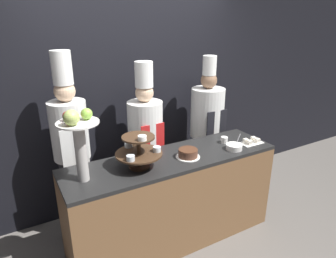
{
  "coord_description": "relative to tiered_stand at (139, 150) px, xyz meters",
  "views": [
    {
      "loc": [
        -1.3,
        -1.9,
        2.16
      ],
      "look_at": [
        0.0,
        0.39,
        1.18
      ],
      "focal_mm": 32.0,
      "sensor_mm": 36.0,
      "label": 1
    }
  ],
  "objects": [
    {
      "name": "serving_bowl_near",
      "position": [
        0.98,
        -0.12,
        -0.13
      ],
      "size": [
        0.16,
        0.16,
        0.16
      ],
      "color": "white",
      "rests_on": "buffet_counter"
    },
    {
      "name": "ground_plane",
      "position": [
        0.36,
        -0.26,
        -1.09
      ],
      "size": [
        14.0,
        14.0,
        0.0
      ],
      "primitive_type": "plane",
      "color": "#5B5651"
    },
    {
      "name": "chef_left",
      "position": [
        -0.45,
        0.59,
        -0.06
      ],
      "size": [
        0.35,
        0.35,
        1.9
      ],
      "color": "#28282D",
      "rests_on": "ground_plane"
    },
    {
      "name": "fruit_pedestal",
      "position": [
        -0.49,
        0.01,
        0.23
      ],
      "size": [
        0.32,
        0.32,
        0.61
      ],
      "color": "#B2ADA8",
      "rests_on": "buffet_counter"
    },
    {
      "name": "cake_square_tray",
      "position": [
        1.24,
        -0.09,
        -0.14
      ],
      "size": [
        0.24,
        0.14,
        0.05
      ],
      "color": "white",
      "rests_on": "buffet_counter"
    },
    {
      "name": "wall_back",
      "position": [
        0.36,
        0.97,
        0.31
      ],
      "size": [
        10.0,
        0.06,
        2.8
      ],
      "color": "black",
      "rests_on": "ground_plane"
    },
    {
      "name": "cake_round",
      "position": [
        0.48,
        -0.04,
        -0.12
      ],
      "size": [
        0.23,
        0.23,
        0.08
      ],
      "color": "white",
      "rests_on": "buffet_counter"
    },
    {
      "name": "tiered_stand",
      "position": [
        0.0,
        0.0,
        0.0
      ],
      "size": [
        0.41,
        0.41,
        0.33
      ],
      "color": "#3D2819",
      "rests_on": "buffet_counter"
    },
    {
      "name": "buffet_counter",
      "position": [
        0.36,
        0.03,
        -0.63
      ],
      "size": [
        2.08,
        0.58,
        0.93
      ],
      "color": "brown",
      "rests_on": "ground_plane"
    },
    {
      "name": "cup_white",
      "position": [
        1.0,
        0.06,
        -0.13
      ],
      "size": [
        0.07,
        0.07,
        0.07
      ],
      "color": "white",
      "rests_on": "buffet_counter"
    },
    {
      "name": "chef_center_left",
      "position": [
        0.34,
        0.59,
        -0.15
      ],
      "size": [
        0.38,
        0.38,
        1.76
      ],
      "color": "#38332D",
      "rests_on": "ground_plane"
    },
    {
      "name": "chef_center_right",
      "position": [
        1.17,
        0.59,
        -0.15
      ],
      "size": [
        0.4,
        0.4,
        1.77
      ],
      "color": "#38332D",
      "rests_on": "ground_plane"
    }
  ]
}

